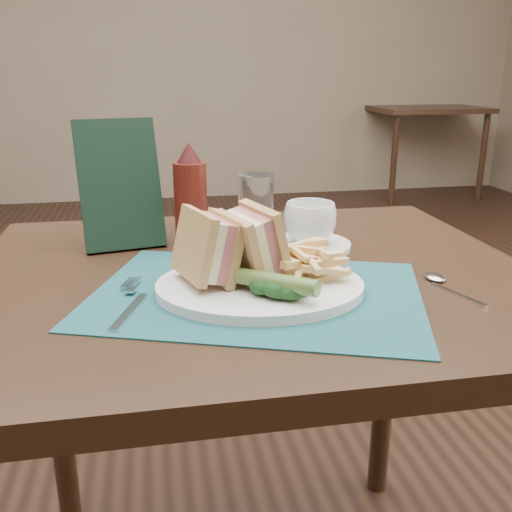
{
  "coord_description": "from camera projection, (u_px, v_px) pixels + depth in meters",
  "views": [
    {
      "loc": [
        -0.15,
        -1.36,
        1.06
      ],
      "look_at": [
        -0.01,
        -0.57,
        0.8
      ],
      "focal_mm": 40.0,
      "sensor_mm": 36.0,
      "label": 1
    }
  ],
  "objects": [
    {
      "name": "coffee_cup",
      "position": [
        310.0,
        223.0,
        1.02
      ],
      "size": [
        0.12,
        0.12,
        0.07
      ],
      "primitive_type": "imported",
      "rotation": [
        0.0,
        0.0,
        0.28
      ],
      "color": "white",
      "rests_on": "saucer"
    },
    {
      "name": "sandwich_half_a",
      "position": [
        194.0,
        248.0,
        0.8
      ],
      "size": [
        0.11,
        0.12,
        0.11
      ],
      "primitive_type": null,
      "rotation": [
        0.0,
        0.24,
        0.32
      ],
      "color": "tan",
      "rests_on": "plate"
    },
    {
      "name": "plate",
      "position": [
        260.0,
        287.0,
        0.82
      ],
      "size": [
        0.33,
        0.28,
        0.01
      ],
      "primitive_type": null,
      "rotation": [
        0.0,
        0.0,
        -0.13
      ],
      "color": "white",
      "rests_on": "placemat"
    },
    {
      "name": "placemat",
      "position": [
        257.0,
        294.0,
        0.82
      ],
      "size": [
        0.55,
        0.47,
        0.0
      ],
      "primitive_type": "cube",
      "rotation": [
        0.0,
        0.0,
        -0.34
      ],
      "color": "#18494D",
      "rests_on": "table_main"
    },
    {
      "name": "floor",
      "position": [
        223.0,
        459.0,
        1.63
      ],
      "size": [
        7.0,
        7.0,
        0.0
      ],
      "primitive_type": "plane",
      "color": "black",
      "rests_on": "ground"
    },
    {
      "name": "table_main",
      "position": [
        254.0,
        463.0,
        1.04
      ],
      "size": [
        0.9,
        0.75,
        0.75
      ],
      "primitive_type": null,
      "color": "black",
      "rests_on": "ground"
    },
    {
      "name": "spoon",
      "position": [
        449.0,
        287.0,
        0.84
      ],
      "size": [
        0.08,
        0.15,
        0.01
      ],
      "primitive_type": null,
      "rotation": [
        0.0,
        0.0,
        0.33
      ],
      "color": "silver",
      "rests_on": "table_main"
    },
    {
      "name": "saucer",
      "position": [
        309.0,
        245.0,
        1.03
      ],
      "size": [
        0.18,
        0.18,
        0.01
      ],
      "primitive_type": "cylinder",
      "rotation": [
        0.0,
        0.0,
        0.26
      ],
      "color": "white",
      "rests_on": "table_main"
    },
    {
      "name": "table_bg_right",
      "position": [
        422.0,
        151.0,
        4.93
      ],
      "size": [
        0.9,
        0.75,
        0.75
      ],
      "primitive_type": null,
      "color": "black",
      "rests_on": "ground"
    },
    {
      "name": "sandwich_half_b",
      "position": [
        240.0,
        244.0,
        0.82
      ],
      "size": [
        0.11,
        0.12,
        0.11
      ],
      "primitive_type": null,
      "rotation": [
        0.0,
        -0.24,
        0.31
      ],
      "color": "tan",
      "rests_on": "plate"
    },
    {
      "name": "pickle_spear",
      "position": [
        277.0,
        282.0,
        0.76
      ],
      "size": [
        0.11,
        0.1,
        0.03
      ],
      "primitive_type": "cylinder",
      "rotation": [
        1.54,
        0.0,
        0.86
      ],
      "color": "#446225",
      "rests_on": "plate"
    },
    {
      "name": "drinking_glass",
      "position": [
        256.0,
        210.0,
        1.04
      ],
      "size": [
        0.08,
        0.08,
        0.13
      ],
      "primitive_type": "cylinder",
      "rotation": [
        0.0,
        0.0,
        0.29
      ],
      "color": "white",
      "rests_on": "table_main"
    },
    {
      "name": "fries_pile",
      "position": [
        304.0,
        258.0,
        0.84
      ],
      "size": [
        0.18,
        0.2,
        0.05
      ],
      "primitive_type": null,
      "color": "#ECC276",
      "rests_on": "plate"
    },
    {
      "name": "check_presenter",
      "position": [
        120.0,
        185.0,
        1.01
      ],
      "size": [
        0.16,
        0.11,
        0.23
      ],
      "primitive_type": "cube",
      "rotation": [
        -0.31,
        0.0,
        0.19
      ],
      "color": "black",
      "rests_on": "table_main"
    },
    {
      "name": "kale_garnish",
      "position": [
        277.0,
        288.0,
        0.76
      ],
      "size": [
        0.11,
        0.08,
        0.03
      ],
      "primitive_type": null,
      "color": "black",
      "rests_on": "plate"
    },
    {
      "name": "ketchup_bottle",
      "position": [
        190.0,
        194.0,
        1.04
      ],
      "size": [
        0.06,
        0.06,
        0.19
      ],
      "primitive_type": null,
      "rotation": [
        0.0,
        0.0,
        -0.01
      ],
      "color": "#50130D",
      "rests_on": "table_main"
    },
    {
      "name": "fork",
      "position": [
        130.0,
        300.0,
        0.78
      ],
      "size": [
        0.09,
        0.17,
        0.01
      ],
      "primitive_type": null,
      "rotation": [
        0.0,
        0.0,
        -0.32
      ],
      "color": "silver",
      "rests_on": "placemat"
    },
    {
      "name": "wall_back",
      "position": [
        171.0,
        198.0,
        4.89
      ],
      "size": [
        6.0,
        0.0,
        6.0
      ],
      "primitive_type": "plane",
      "rotation": [
        1.57,
        0.0,
        0.0
      ],
      "color": "gray",
      "rests_on": "ground"
    }
  ]
}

